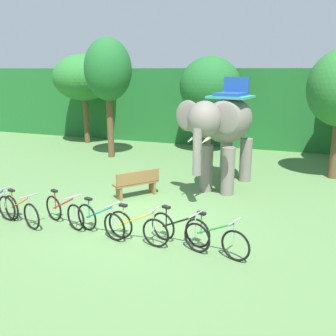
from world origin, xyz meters
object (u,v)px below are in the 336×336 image
Objects in this scene: tree_far_right at (84,78)px; bike_green at (216,238)px; bike_teal at (100,221)px; wooden_bench at (137,183)px; bike_black at (179,230)px; tree_center_right at (108,71)px; bike_orange at (21,211)px; bike_red at (64,211)px; elephant at (225,126)px; bike_yellow at (137,227)px; tree_center_left at (210,87)px.

bike_green is (9.75, -10.42, -3.19)m from tree_far_right.
bike_teal is 1.01× the size of bike_green.
wooden_bench is (-3.27, 2.93, 0.09)m from bike_green.
bike_teal is 1.01× the size of bike_black.
tree_center_right is 8.81m from bike_orange.
bike_green is (4.14, -0.20, 0.00)m from bike_red.
bike_teal is at bearing -56.86° from tree_far_right.
bike_teal is at bearing -113.65° from elephant.
bike_yellow is (1.04, -0.05, 0.00)m from bike_teal.
bike_orange is at bearing -122.87° from wooden_bench.
bike_orange is 2.33m from bike_teal.
bike_red is 0.95× the size of bike_yellow.
tree_center_left is at bearing 76.38° from bike_orange.
elephant is 5.18m from bike_green.
bike_teal and bike_black have the same top height.
bike_black is at bearing -50.00° from wooden_bench.
elephant is at bearing 89.21° from bike_black.
tree_center_left reaches higher than bike_black.
tree_center_left is at bearing 81.99° from bike_red.
tree_far_right is 13.50m from bike_yellow.
bike_green is 1.15× the size of wooden_bench.
bike_teal is (-2.10, -4.81, -1.82)m from elephant.
elephant reaches higher than bike_orange.
elephant reaches higher than wooden_bench.
tree_center_left is at bearing 32.70° from tree_center_right.
bike_green is at bearing -6.12° from bike_black.
tree_center_right is at bearing 109.36° from bike_red.
bike_black is (3.25, -0.10, 0.00)m from bike_red.
bike_orange is at bearing -78.99° from tree_center_right.
bike_red is 0.99× the size of bike_black.
bike_black is 1.15× the size of wooden_bench.
elephant is 2.99× the size of wooden_bench.
elephant is at bearing 66.35° from bike_teal.
wooden_bench is (6.48, -7.49, -3.10)m from tree_far_right.
tree_center_left is at bearing -0.39° from tree_far_right.
elephant is at bearing -32.29° from tree_far_right.
bike_orange is (-4.43, -4.93, -1.82)m from elephant.
bike_green reaches higher than wooden_bench.
bike_green is at bearing -48.77° from tree_center_right.
tree_center_left is 1.10× the size of elephant.
bike_orange is (-2.55, -10.52, -2.83)m from tree_center_left.
bike_orange is (1.54, -7.90, -3.59)m from tree_center_right.
bike_green is (1.88, 0.08, 0.00)m from bike_yellow.
bike_red and bike_teal have the same top height.
bike_red is (1.12, 0.35, 0.00)m from bike_orange.
bike_green is (0.89, -0.10, 0.00)m from bike_black.
bike_teal is at bearing 177.05° from bike_yellow.
bike_orange is (4.49, -10.57, -3.19)m from tree_far_right.
elephant is (5.97, -2.97, -1.78)m from tree_center_right.
elephant is at bearing 99.77° from bike_green.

